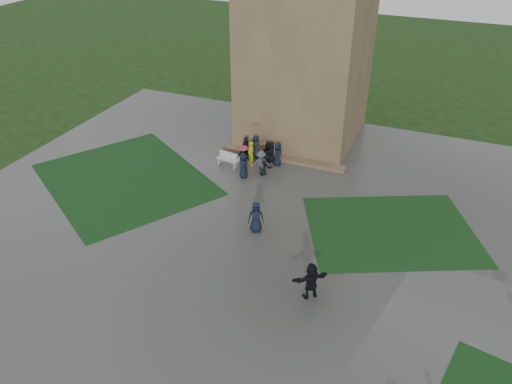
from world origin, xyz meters
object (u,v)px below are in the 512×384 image
at_px(pedestrian_mid, 256,217).
at_px(pedestrian_near, 311,281).
at_px(tower, 308,14).
at_px(bench, 228,159).

relative_size(pedestrian_mid, pedestrian_near, 0.97).
height_order(tower, bench, tower).
xyz_separation_m(bench, pedestrian_mid, (4.67, -6.28, 0.43)).
bearing_deg(pedestrian_near, tower, -110.01).
bearing_deg(pedestrian_near, bench, -87.76).
xyz_separation_m(tower, pedestrian_near, (5.92, -16.74, -8.04)).
bearing_deg(bench, pedestrian_mid, -44.37).
bearing_deg(tower, pedestrian_mid, -83.00).
xyz_separation_m(pedestrian_mid, pedestrian_near, (4.33, -3.82, 0.03)).
distance_m(pedestrian_mid, pedestrian_near, 5.77).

